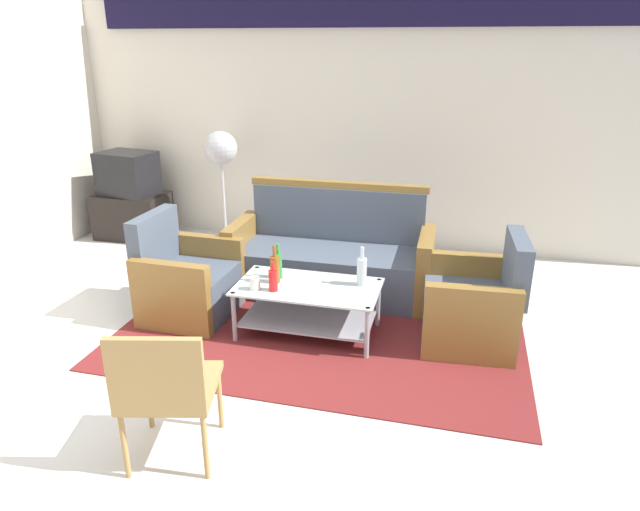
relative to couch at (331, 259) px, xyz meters
name	(u,v)px	position (x,y,z in m)	size (l,w,h in m)	color
ground_plane	(275,389)	(0.00, -1.63, -0.32)	(14.00, 14.00, 0.00)	silver
wall_back	(363,110)	(0.00, 1.42, 1.16)	(6.52, 0.19, 2.80)	silver
rug	(323,325)	(0.10, -0.69, -0.31)	(3.13, 2.18, 0.01)	maroon
couch	(331,259)	(0.00, 0.00, 0.00)	(1.81, 0.76, 0.96)	#4C5666
armchair_left	(188,282)	(-1.05, -0.75, -0.03)	(0.72, 0.78, 0.85)	#4C5666
armchair_right	(473,307)	(1.25, -0.64, -0.03)	(0.74, 0.80, 0.85)	#4C5666
coffee_table	(308,302)	(0.01, -0.84, -0.04)	(1.10, 0.60, 0.40)	silver
bottle_green	(278,265)	(-0.26, -0.74, 0.20)	(0.06, 0.06, 0.28)	#2D8C38
bottle_red	(273,280)	(-0.22, -0.99, 0.18)	(0.07, 0.07, 0.23)	red
bottle_brown	(275,268)	(-0.25, -0.83, 0.21)	(0.07, 0.07, 0.30)	brown
bottle_clear	(362,271)	(0.41, -0.72, 0.21)	(0.08, 0.08, 0.31)	silver
cup	(255,283)	(-0.36, -1.00, 0.14)	(0.08, 0.08, 0.10)	silver
tv_stand	(133,216)	(-2.60, 0.92, -0.06)	(0.80, 0.50, 0.52)	black
television	(128,173)	(-2.59, 0.92, 0.44)	(0.66, 0.53, 0.48)	black
pedestal_fan	(221,155)	(-1.46, 0.97, 0.70)	(0.36, 0.36, 1.27)	#2D2D33
wicker_chair	(165,385)	(-0.31, -2.42, 0.18)	(0.58, 0.58, 0.84)	#AD844C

